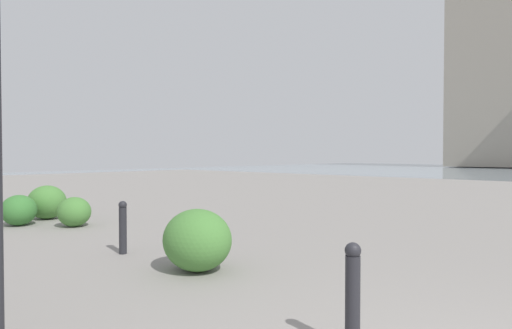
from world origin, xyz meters
The scene contains 6 objects.
bollard_near centered at (1.44, -0.46, 0.46)m, with size 0.13×0.13×0.88m.
bollard_mid centered at (5.75, -0.94, 0.44)m, with size 0.13×0.13×0.84m.
shrub_low centered at (10.38, -1.56, 0.41)m, with size 0.98×0.88×0.83m.
shrub_round centered at (4.13, -1.11, 0.42)m, with size 0.99×0.89×0.84m.
shrub_wide centered at (8.81, -1.53, 0.33)m, with size 0.77×0.69×0.65m.
shrub_tall centered at (9.87, -0.76, 0.34)m, with size 0.81×0.73×0.68m.
Camera 1 is at (-0.13, 2.45, 1.57)m, focal length 28.49 mm.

